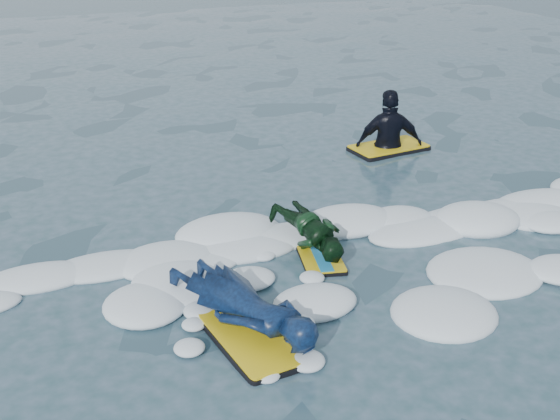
# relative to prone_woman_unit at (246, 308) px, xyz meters

# --- Properties ---
(ground) EXTENTS (120.00, 120.00, 0.00)m
(ground) POSITION_rel_prone_woman_unit_xyz_m (0.69, -0.04, -0.24)
(ground) COLOR #1B3840
(ground) RESTS_ON ground
(foam_band) EXTENTS (12.00, 3.10, 0.30)m
(foam_band) POSITION_rel_prone_woman_unit_xyz_m (0.69, 1.00, -0.24)
(foam_band) COLOR white
(foam_band) RESTS_ON ground
(prone_woman_unit) EXTENTS (1.30, 1.91, 0.47)m
(prone_woman_unit) POSITION_rel_prone_woman_unit_xyz_m (0.00, 0.00, 0.00)
(prone_woman_unit) COLOR black
(prone_woman_unit) RESTS_ON ground
(prone_child_unit) EXTENTS (0.68, 1.28, 0.48)m
(prone_child_unit) POSITION_rel_prone_woman_unit_xyz_m (1.19, 1.23, 0.00)
(prone_child_unit) COLOR black
(prone_child_unit) RESTS_ON ground
(waiting_rider_unit) EXTENTS (1.31, 0.84, 1.85)m
(waiting_rider_unit) POSITION_rel_prone_woman_unit_xyz_m (3.71, 4.12, -0.17)
(waiting_rider_unit) COLOR black
(waiting_rider_unit) RESTS_ON ground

